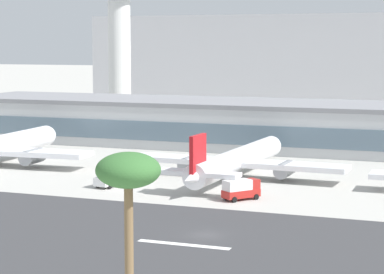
{
  "coord_description": "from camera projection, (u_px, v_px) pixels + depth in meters",
  "views": [
    {
      "loc": [
        32.9,
        -91.95,
        24.5
      ],
      "look_at": [
        -20.52,
        49.37,
        6.33
      ],
      "focal_mm": 72.82,
      "sensor_mm": 36.0,
      "label": 1
    }
  ],
  "objects": [
    {
      "name": "runway_strip",
      "position": [
        190.0,
        246.0,
        94.76
      ],
      "size": [
        800.0,
        42.24,
        0.08
      ],
      "primitive_type": "cube",
      "color": "#38383A",
      "rests_on": "ground_plane"
    },
    {
      "name": "runway_centreline_dash_4",
      "position": [
        184.0,
        245.0,
        95.06
      ],
      "size": [
        12.0,
        1.2,
        0.01
      ],
      "primitive_type": "cube",
      "color": "white",
      "rests_on": "runway_strip"
    },
    {
      "name": "palm_tree_0",
      "position": [
        128.0,
        178.0,
        61.78
      ],
      "size": [
        5.24,
        5.24,
        15.96
      ],
      "color": "brown",
      "rests_on": "ground_plane"
    },
    {
      "name": "service_fuel_truck_0",
      "position": [
        114.0,
        174.0,
        134.73
      ],
      "size": [
        4.15,
        8.84,
        3.95
      ],
      "rotation": [
        0.0,
        0.0,
        1.38
      ],
      "color": "white",
      "rests_on": "ground_plane"
    },
    {
      "name": "service_box_truck_1",
      "position": [
        241.0,
        189.0,
        122.46
      ],
      "size": [
        5.55,
        6.22,
        3.25
      ],
      "rotation": [
        0.0,
        0.0,
        0.92
      ],
      "color": "#B2231E",
      "rests_on": "ground_plane"
    },
    {
      "name": "distant_hotel_block",
      "position": [
        283.0,
        61.0,
        306.35
      ],
      "size": [
        148.74,
        37.65,
        35.41
      ],
      "primitive_type": "cube",
      "color": "#BCBCC1",
      "rests_on": "ground_plane"
    },
    {
      "name": "airliner_red_tail_gate_1",
      "position": [
        235.0,
        161.0,
        141.73
      ],
      "size": [
        41.37,
        47.65,
        9.94
      ],
      "rotation": [
        0.0,
        0.0,
        1.53
      ],
      "color": "white",
      "rests_on": "ground_plane"
    },
    {
      "name": "control_tower",
      "position": [
        119.0,
        34.0,
        236.25
      ],
      "size": [
        13.76,
        13.76,
        45.02
      ],
      "color": "silver",
      "rests_on": "ground_plane"
    },
    {
      "name": "terminal_building",
      "position": [
        284.0,
        125.0,
        182.45
      ],
      "size": [
        164.99,
        28.17,
        10.87
      ],
      "color": "#B7BABC",
      "rests_on": "ground_plane"
    },
    {
      "name": "ground_plane",
      "position": [
        206.0,
        235.0,
        99.88
      ],
      "size": [
        1400.0,
        1400.0,
        0.0
      ],
      "primitive_type": "plane",
      "color": "#B2AFA8"
    }
  ]
}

